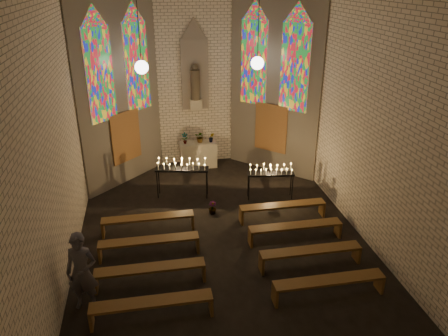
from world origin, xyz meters
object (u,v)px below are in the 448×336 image
Objects in this scene: visitor at (82,272)px; altar at (198,154)px; votive_stand_left at (182,166)px; aisle_flower_pot at (212,208)px; votive_stand_right at (271,172)px.

altar is at bearing 77.04° from visitor.
altar is 0.78× the size of votive_stand_left.
altar is 2.60m from votive_stand_left.
votive_stand_left is 0.94× the size of visitor.
votive_stand_right is (2.06, 0.70, 0.76)m from aisle_flower_pot.
aisle_flower_pot is at bearing -153.44° from votive_stand_right.
visitor is at bearing -134.18° from votive_stand_right.
visitor is (-3.50, -7.34, 0.46)m from altar.
votive_stand_left reaches higher than altar.
visitor is (-2.66, -4.96, -0.14)m from votive_stand_left.
votive_stand_left is at bearing -109.31° from altar.
visitor is at bearing -115.49° from altar.
aisle_flower_pot is 0.22× the size of visitor.
aisle_flower_pot is 1.80m from votive_stand_left.
votive_stand_right is at bearing -56.14° from altar.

